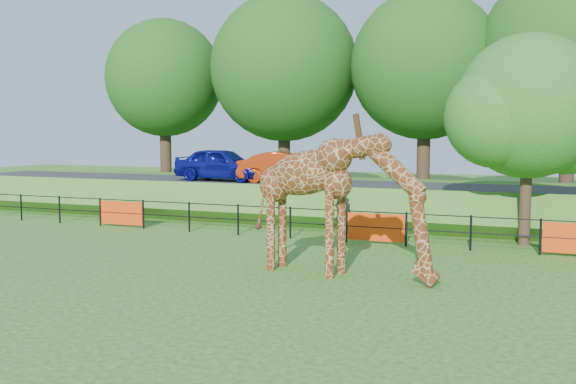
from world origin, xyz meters
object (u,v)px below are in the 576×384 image
Objects in this scene: visitor at (343,212)px; car_blue at (222,164)px; car_red at (285,167)px; tree_east at (532,112)px; giraffe at (341,205)px.

car_blue is at bearing -53.46° from visitor.
car_blue is 3.11m from car_red.
car_red is 0.61× the size of tree_east.
car_blue is 2.83× the size of visitor.
car_blue is 14.17m from tree_east.
tree_east reaches higher than car_red.
giraffe is 12.42m from car_red.
visitor is (-1.99, 6.55, -1.03)m from giraffe.
car_blue is at bearing 162.34° from tree_east.
car_red is (-6.00, 10.87, 0.28)m from giraffe.
car_blue reaches higher than visitor.
tree_east reaches higher than car_blue.
giraffe is 8.18m from tree_east.
giraffe reaches higher than car_red.
giraffe is 6.93m from visitor.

